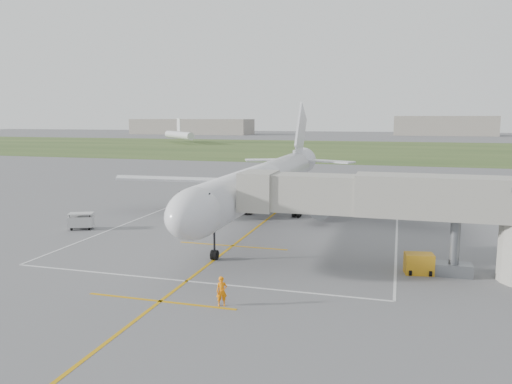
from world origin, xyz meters
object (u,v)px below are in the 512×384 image
(airliner, at_px, (264,182))
(jet_bridge, at_px, (423,209))
(baggage_cart, at_px, (81,221))
(gpu_unit, at_px, (419,264))
(ramp_worker_nose, at_px, (222,291))
(ramp_worker_wing, at_px, (189,213))

(airliner, relative_size, jet_bridge, 2.00)
(jet_bridge, relative_size, baggage_cart, 8.42)
(gpu_unit, xyz_separation_m, ramp_worker_nose, (-11.69, -9.87, 0.17))
(airliner, relative_size, gpu_unit, 21.33)
(baggage_cart, height_order, ramp_worker_nose, ramp_worker_nose)
(jet_bridge, xyz_separation_m, ramp_worker_wing, (-23.63, 12.02, -3.79))
(airliner, relative_size, ramp_worker_wing, 24.52)
(jet_bridge, bearing_deg, airliner, 137.81)
(airliner, height_order, ramp_worker_nose, airliner)
(gpu_unit, relative_size, ramp_worker_wing, 1.15)
(airliner, distance_m, baggage_cart, 19.38)
(ramp_worker_wing, bearing_deg, gpu_unit, -152.06)
(gpu_unit, bearing_deg, jet_bridge, 59.76)
(gpu_unit, bearing_deg, ramp_worker_nose, -149.09)
(airliner, distance_m, jet_bridge, 21.22)
(baggage_cart, bearing_deg, ramp_worker_nose, -59.87)
(ramp_worker_wing, bearing_deg, ramp_worker_nose, 173.61)
(gpu_unit, distance_m, ramp_worker_nose, 15.30)
(airliner, height_order, jet_bridge, airliner)
(airliner, height_order, ramp_worker_wing, airliner)
(baggage_cart, distance_m, ramp_worker_nose, 26.15)
(ramp_worker_nose, bearing_deg, airliner, 73.06)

